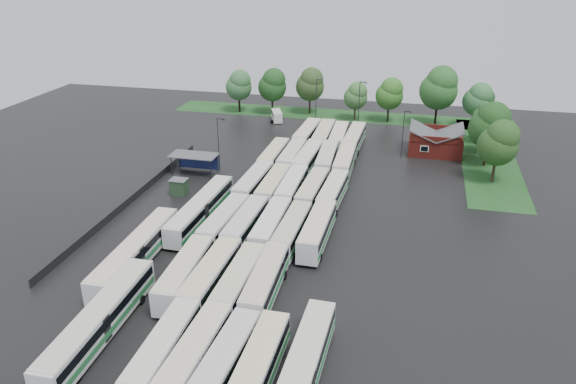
% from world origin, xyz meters
% --- Properties ---
extents(ground, '(160.00, 160.00, 0.00)m').
position_xyz_m(ground, '(0.00, 0.00, 0.00)').
color(ground, black).
rests_on(ground, ground).
extents(brick_building, '(10.07, 8.60, 5.39)m').
position_xyz_m(brick_building, '(24.00, 42.77, 1.87)').
color(brick_building, maroon).
rests_on(brick_building, ground).
extents(wash_shed, '(8.20, 4.20, 3.58)m').
position_xyz_m(wash_shed, '(-17.20, 22.02, 2.99)').
color(wash_shed, '#2D2D30').
rests_on(wash_shed, ground).
extents(utility_hut, '(2.70, 2.20, 2.62)m').
position_xyz_m(utility_hut, '(-16.20, 12.60, 1.32)').
color(utility_hut, '#213A22').
rests_on(utility_hut, ground).
extents(grass_strip_north, '(80.00, 10.00, 0.01)m').
position_xyz_m(grass_strip_north, '(2.00, 64.80, 0.01)').
color(grass_strip_north, '#1B4B1B').
rests_on(grass_strip_north, ground).
extents(grass_strip_east, '(10.00, 50.00, 0.01)m').
position_xyz_m(grass_strip_east, '(34.00, 42.80, 0.01)').
color(grass_strip_east, '#1B4B1B').
rests_on(grass_strip_east, ground).
extents(west_fence, '(0.10, 50.00, 1.20)m').
position_xyz_m(west_fence, '(-22.20, 8.00, 0.60)').
color(west_fence, '#2D2D30').
rests_on(west_fence, ground).
extents(bus_r0c1, '(2.94, 12.98, 3.60)m').
position_xyz_m(bus_r0c1, '(-1.08, -25.71, 1.98)').
color(bus_r0c1, silver).
rests_on(bus_r0c1, ground).
extents(bus_r0c2, '(3.14, 13.23, 3.66)m').
position_xyz_m(bus_r0c2, '(2.06, -25.84, 2.01)').
color(bus_r0c2, silver).
rests_on(bus_r0c2, ground).
extents(bus_r0c3, '(3.37, 12.97, 3.58)m').
position_xyz_m(bus_r0c3, '(5.09, -25.95, 1.97)').
color(bus_r0c3, silver).
rests_on(bus_r0c3, ground).
extents(bus_r0c4, '(2.89, 13.09, 3.64)m').
position_xyz_m(bus_r0c4, '(8.24, -25.87, 2.00)').
color(bus_r0c4, silver).
rests_on(bus_r0c4, ground).
extents(bus_r1c0, '(3.39, 13.51, 3.73)m').
position_xyz_m(bus_r1c0, '(-4.42, -12.70, 2.05)').
color(bus_r1c0, silver).
rests_on(bus_r1c0, ground).
extents(bus_r1c1, '(3.06, 13.53, 3.76)m').
position_xyz_m(bus_r1c1, '(-1.23, -12.50, 2.07)').
color(bus_r1c1, silver).
rests_on(bus_r1c1, ground).
extents(bus_r1c2, '(2.82, 13.04, 3.63)m').
position_xyz_m(bus_r1c2, '(2.18, -12.72, 1.99)').
color(bus_r1c2, silver).
rests_on(bus_r1c2, ground).
extents(bus_r1c3, '(3.18, 13.28, 3.68)m').
position_xyz_m(bus_r1c3, '(5.11, -12.19, 2.02)').
color(bus_r1c3, silver).
rests_on(bus_r1c3, ground).
extents(bus_r2c0, '(3.42, 13.25, 3.66)m').
position_xyz_m(bus_r2c0, '(-4.44, 1.06, 2.01)').
color(bus_r2c0, silver).
rests_on(bus_r2c0, ground).
extents(bus_r2c1, '(3.10, 13.07, 3.62)m').
position_xyz_m(bus_r2c1, '(-1.38, 1.17, 1.99)').
color(bus_r2c1, silver).
rests_on(bus_r2c1, ground).
extents(bus_r2c2, '(2.88, 13.17, 3.66)m').
position_xyz_m(bus_r2c2, '(2.16, 1.34, 2.01)').
color(bus_r2c2, silver).
rests_on(bus_r2c2, ground).
extents(bus_r2c3, '(2.97, 12.87, 3.57)m').
position_xyz_m(bus_r2c3, '(5.18, 0.92, 1.96)').
color(bus_r2c3, silver).
rests_on(bus_r2c3, ground).
extents(bus_r2c4, '(3.02, 13.50, 3.75)m').
position_xyz_m(bus_r2c4, '(8.51, 1.47, 2.06)').
color(bus_r2c4, silver).
rests_on(bus_r2c4, ground).
extents(bus_r3c0, '(3.25, 13.41, 3.71)m').
position_xyz_m(bus_r3c0, '(-4.40, 15.10, 2.04)').
color(bus_r3c0, silver).
rests_on(bus_r3c0, ground).
extents(bus_r3c1, '(2.81, 13.00, 3.62)m').
position_xyz_m(bus_r3c1, '(-1.02, 14.81, 1.99)').
color(bus_r3c1, silver).
rests_on(bus_r3c1, ground).
extents(bus_r3c2, '(2.88, 12.94, 3.59)m').
position_xyz_m(bus_r3c2, '(1.91, 15.03, 1.98)').
color(bus_r3c2, silver).
rests_on(bus_r3c2, ground).
extents(bus_r3c3, '(3.16, 12.99, 3.59)m').
position_xyz_m(bus_r3c3, '(5.31, 14.65, 1.98)').
color(bus_r3c3, silver).
rests_on(bus_r3c3, ground).
extents(bus_r3c4, '(3.21, 12.86, 3.55)m').
position_xyz_m(bus_r3c4, '(8.50, 14.52, 1.95)').
color(bus_r3c4, silver).
rests_on(bus_r3c4, ground).
extents(bus_r4c0, '(2.85, 12.92, 3.59)m').
position_xyz_m(bus_r4c0, '(-4.52, 28.31, 1.97)').
color(bus_r4c0, silver).
rests_on(bus_r4c0, ground).
extents(bus_r4c1, '(2.82, 13.02, 3.62)m').
position_xyz_m(bus_r4c1, '(-1.22, 28.59, 1.99)').
color(bus_r4c1, silver).
rests_on(bus_r4c1, ground).
extents(bus_r4c2, '(3.25, 13.43, 3.72)m').
position_xyz_m(bus_r4c2, '(1.82, 28.24, 2.04)').
color(bus_r4c2, silver).
rests_on(bus_r4c2, ground).
extents(bus_r4c3, '(3.41, 13.17, 3.63)m').
position_xyz_m(bus_r4c3, '(5.11, 28.74, 2.00)').
color(bus_r4c3, silver).
rests_on(bus_r4c3, ground).
extents(bus_r4c4, '(3.13, 13.41, 3.72)m').
position_xyz_m(bus_r4c4, '(8.42, 28.23, 2.04)').
color(bus_r4c4, silver).
rests_on(bus_r4c4, ground).
extents(bus_r5c1, '(3.36, 13.59, 3.76)m').
position_xyz_m(bus_r5c1, '(-1.17, 41.96, 2.07)').
color(bus_r5c1, silver).
rests_on(bus_r5c1, ground).
extents(bus_r5c2, '(3.17, 13.57, 3.76)m').
position_xyz_m(bus_r5c2, '(2.20, 41.97, 2.07)').
color(bus_r5c2, silver).
rests_on(bus_r5c2, ground).
extents(bus_r5c3, '(3.17, 12.99, 3.59)m').
position_xyz_m(bus_r5c3, '(5.27, 41.89, 1.98)').
color(bus_r5c3, silver).
rests_on(bus_r5c3, ground).
extents(bus_r5c4, '(3.13, 13.20, 3.65)m').
position_xyz_m(bus_r5c4, '(8.41, 41.88, 2.01)').
color(bus_r5c4, silver).
rests_on(bus_r5c4, ground).
extents(artic_bus_west_a, '(3.18, 19.82, 3.67)m').
position_xyz_m(artic_bus_west_a, '(-9.26, -23.09, 2.03)').
color(artic_bus_west_a, silver).
rests_on(artic_bus_west_a, ground).
extents(artic_bus_west_b, '(3.28, 19.39, 3.59)m').
position_xyz_m(artic_bus_west_b, '(-9.14, 4.22, 1.99)').
color(artic_bus_west_b, silver).
rests_on(artic_bus_west_b, ground).
extents(artic_bus_west_c, '(3.12, 19.96, 3.70)m').
position_xyz_m(artic_bus_west_c, '(-12.30, -9.50, 2.05)').
color(artic_bus_west_c, silver).
rests_on(artic_bus_west_c, ground).
extents(artic_bus_east, '(3.19, 19.74, 3.65)m').
position_xyz_m(artic_bus_east, '(12.23, -26.38, 2.03)').
color(artic_bus_east, silver).
rests_on(artic_bus_east, ground).
extents(minibus, '(3.84, 5.79, 2.38)m').
position_xyz_m(minibus, '(-11.29, 56.73, 1.32)').
color(minibus, white).
rests_on(minibus, ground).
extents(tree_north_0, '(6.21, 6.21, 10.29)m').
position_xyz_m(tree_north_0, '(-21.87, 62.11, 6.61)').
color(tree_north_0, black).
rests_on(tree_north_0, ground).
extents(tree_north_1, '(6.66, 6.66, 11.03)m').
position_xyz_m(tree_north_1, '(-13.64, 62.30, 7.10)').
color(tree_north_1, black).
rests_on(tree_north_1, ground).
extents(tree_north_2, '(6.71, 6.71, 11.12)m').
position_xyz_m(tree_north_2, '(-5.04, 64.58, 7.16)').
color(tree_north_2, black).
rests_on(tree_north_2, ground).
extents(tree_north_3, '(5.40, 5.40, 8.95)m').
position_xyz_m(tree_north_3, '(6.15, 61.69, 5.75)').
color(tree_north_3, '#3A2E20').
rests_on(tree_north_3, ground).
extents(tree_north_4, '(6.20, 6.20, 10.27)m').
position_xyz_m(tree_north_4, '(13.72, 61.88, 6.61)').
color(tree_north_4, black).
rests_on(tree_north_4, ground).
extents(tree_north_5, '(8.22, 8.22, 13.61)m').
position_xyz_m(tree_north_5, '(24.28, 60.82, 8.76)').
color(tree_north_5, black).
rests_on(tree_north_5, ground).
extents(tree_north_6, '(5.52, 5.52, 9.14)m').
position_xyz_m(tree_north_6, '(33.55, 61.54, 5.88)').
color(tree_north_6, black).
rests_on(tree_north_6, ground).
extents(tree_east_0, '(6.71, 6.71, 11.11)m').
position_xyz_m(tree_east_0, '(33.73, 29.67, 7.15)').
color(tree_east_0, '#38281C').
rests_on(tree_east_0, ground).
extents(tree_east_1, '(7.27, 7.27, 12.05)m').
position_xyz_m(tree_east_1, '(32.97, 37.57, 7.75)').
color(tree_east_1, black).
rests_on(tree_east_1, ground).
extents(tree_east_2, '(4.99, 4.98, 8.25)m').
position_xyz_m(tree_east_2, '(33.06, 44.62, 5.31)').
color(tree_east_2, black).
rests_on(tree_east_2, ground).
extents(tree_east_3, '(5.22, 5.22, 8.65)m').
position_xyz_m(tree_east_3, '(33.50, 50.88, 5.56)').
color(tree_east_3, black).
rests_on(tree_east_3, ground).
extents(tree_east_4, '(6.19, 6.19, 10.25)m').
position_xyz_m(tree_east_4, '(32.61, 61.30, 6.59)').
color(tree_east_4, '#322516').
rests_on(tree_east_4, ground).
extents(lamp_post_ne, '(1.41, 0.27, 9.16)m').
position_xyz_m(lamp_post_ne, '(17.92, 38.45, 5.32)').
color(lamp_post_ne, '#2D2D30').
rests_on(lamp_post_ne, ground).
extents(lamp_post_nw, '(1.52, 0.30, 9.88)m').
position_xyz_m(lamp_post_nw, '(-13.15, 23.64, 5.74)').
color(lamp_post_nw, '#2D2D30').
rests_on(lamp_post_nw, ground).
extents(lamp_post_back_w, '(1.61, 0.31, 10.47)m').
position_xyz_m(lamp_post_back_w, '(-1.83, 55.53, 6.08)').
color(lamp_post_back_w, '#2D2D30').
rests_on(lamp_post_back_w, ground).
extents(lamp_post_back_e, '(1.61, 0.31, 10.42)m').
position_xyz_m(lamp_post_back_e, '(7.69, 55.32, 6.05)').
color(lamp_post_back_e, '#2D2D30').
rests_on(lamp_post_back_e, ground).
extents(puddle_0, '(4.88, 4.88, 0.01)m').
position_xyz_m(puddle_0, '(-1.32, -18.43, 0.00)').
color(puddle_0, black).
rests_on(puddle_0, ground).
extents(puddle_1, '(3.51, 3.51, 0.01)m').
position_xyz_m(puddle_1, '(7.05, -24.72, 0.00)').
color(puddle_1, black).
rests_on(puddle_1, ground).
extents(puddle_2, '(7.54, 7.54, 0.01)m').
position_xyz_m(puddle_2, '(-8.66, 1.91, 0.00)').
color(puddle_2, black).
rests_on(puddle_2, ground).
extents(puddle_3, '(4.22, 4.22, 0.01)m').
position_xyz_m(puddle_3, '(7.58, -0.12, 0.00)').
color(puddle_3, black).
rests_on(puddle_3, ground).
extents(puddle_4, '(3.36, 3.36, 0.01)m').
position_xyz_m(puddle_4, '(11.88, -19.78, 0.00)').
color(puddle_4, black).
rests_on(puddle_4, ground).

